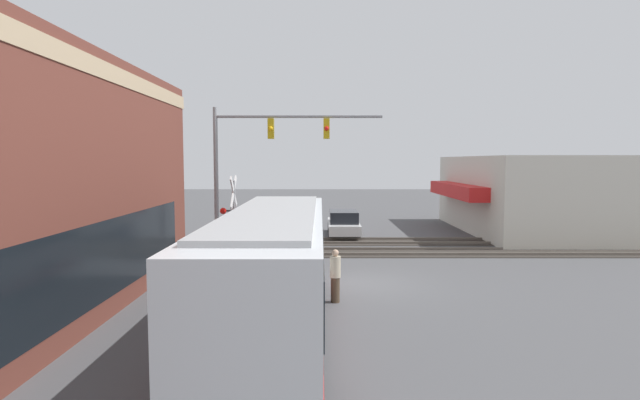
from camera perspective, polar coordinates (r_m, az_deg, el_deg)
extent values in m
plane|color=#4C4C4F|center=(18.38, 5.01, -9.48)|extent=(120.00, 120.00, 0.00)
cube|color=tan|center=(13.70, -27.23, 14.41)|extent=(19.44, 0.36, 0.50)
cube|color=black|center=(13.71, -26.06, -7.47)|extent=(16.16, 0.12, 2.20)
cube|color=beige|center=(33.89, 23.19, 0.62)|extent=(13.33, 8.50, 4.71)
cube|color=red|center=(32.30, 15.34, 1.09)|extent=(9.33, 1.20, 0.80)
cube|color=silver|center=(13.35, -5.29, -7.23)|extent=(11.90, 2.55, 2.60)
cube|color=black|center=(13.27, -5.30, -5.58)|extent=(11.66, 2.59, 1.09)
cube|color=#B21E1E|center=(13.62, -5.25, -11.89)|extent=(11.66, 2.58, 0.24)
cube|color=#A5A8AA|center=(13.14, -5.33, -1.41)|extent=(10.11, 2.17, 0.12)
cylinder|color=black|center=(17.26, -4.09, -8.69)|extent=(1.00, 2.57, 1.00)
cylinder|color=black|center=(9.77, -7.62, -19.28)|extent=(1.00, 2.57, 1.00)
cylinder|color=gray|center=(22.90, -11.78, 1.84)|extent=(0.20, 0.20, 6.81)
cylinder|color=gray|center=(22.50, -2.45, 9.55)|extent=(0.16, 7.44, 0.16)
cube|color=gold|center=(22.54, -5.63, 8.12)|extent=(0.30, 0.27, 0.90)
sphere|color=yellow|center=(22.38, -5.67, 8.14)|extent=(0.20, 0.20, 0.20)
cube|color=gold|center=(22.44, 0.75, 8.15)|extent=(0.30, 0.27, 0.90)
sphere|color=red|center=(22.27, 0.76, 8.18)|extent=(0.20, 0.20, 0.20)
cylinder|color=gray|center=(21.71, -9.80, -2.54)|extent=(0.14, 0.14, 3.60)
cube|color=white|center=(21.59, -9.85, 0.89)|extent=(1.41, 0.06, 1.41)
cube|color=white|center=(21.59, -9.85, 0.89)|extent=(1.41, 0.06, 1.41)
cylinder|color=#38383A|center=(21.65, -9.82, -1.22)|extent=(0.08, 0.90, 0.08)
sphere|color=red|center=(21.53, -8.66, -1.24)|extent=(0.28, 0.28, 0.28)
sphere|color=red|center=(21.68, -11.02, -1.23)|extent=(0.28, 0.28, 0.28)
cube|color=#332D28|center=(24.22, 3.78, -6.02)|extent=(2.60, 60.00, 0.03)
cube|color=#6B6056|center=(23.51, 3.89, -6.20)|extent=(0.07, 60.00, 0.15)
cube|color=#6B6056|center=(24.92, 3.67, -5.58)|extent=(0.07, 60.00, 0.15)
cube|color=#332D28|center=(27.37, 3.34, -4.80)|extent=(2.60, 60.00, 0.03)
cube|color=#6B6056|center=(26.65, 3.43, -4.92)|extent=(0.07, 60.00, 0.15)
cube|color=#6B6056|center=(28.07, 3.26, -4.44)|extent=(0.07, 60.00, 0.15)
cube|color=silver|center=(29.73, 2.69, -3.03)|extent=(4.63, 1.80, 0.57)
cube|color=black|center=(29.43, 2.71, -1.89)|extent=(2.55, 1.62, 0.67)
cylinder|color=black|center=(31.18, 2.56, -3.08)|extent=(0.64, 1.82, 0.64)
cylinder|color=black|center=(28.35, 2.82, -3.85)|extent=(0.64, 1.82, 0.64)
cylinder|color=#473828|center=(15.89, 1.75, -10.21)|extent=(0.28, 0.28, 0.80)
cylinder|color=#B2A58C|center=(15.72, 1.76, -7.64)|extent=(0.34, 0.34, 0.66)
sphere|color=tan|center=(15.64, 1.76, -6.06)|extent=(0.22, 0.22, 0.22)
cylinder|color=#473828|center=(22.74, -8.01, -5.68)|extent=(0.28, 0.28, 0.87)
cylinder|color=#262D4C|center=(22.61, -8.04, -3.69)|extent=(0.34, 0.34, 0.72)
sphere|color=tan|center=(22.55, -8.05, -2.49)|extent=(0.23, 0.23, 0.23)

